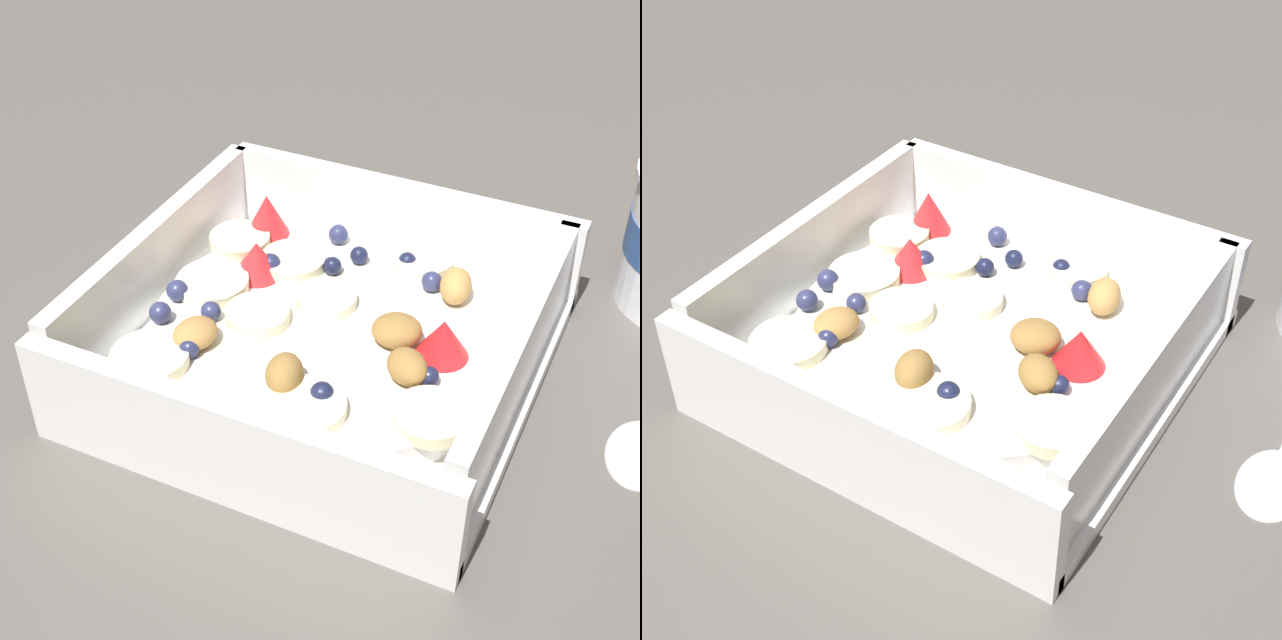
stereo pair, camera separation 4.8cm
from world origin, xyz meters
TOP-DOWN VIEW (x-y plane):
  - ground_plane at (0.00, 0.00)m, footprint 2.40×2.40m
  - fruit_bowl at (-0.01, -0.00)m, footprint 0.21×0.21m

SIDE VIEW (x-z plane):
  - ground_plane at x=0.00m, z-range 0.00..0.00m
  - fruit_bowl at x=-0.01m, z-range -0.01..0.05m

